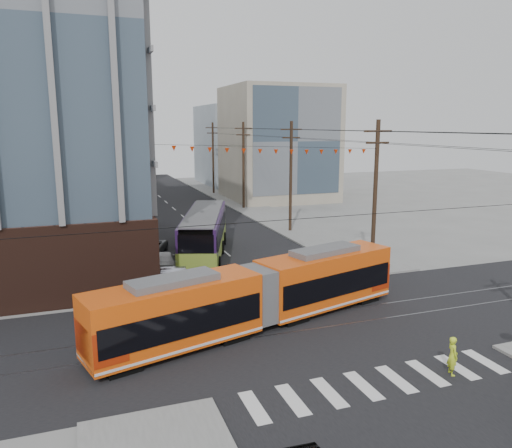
{
  "coord_description": "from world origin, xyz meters",
  "views": [
    {
      "loc": [
        -11.38,
        -19.35,
        10.63
      ],
      "look_at": [
        -0.52,
        11.03,
        4.2
      ],
      "focal_mm": 35.0,
      "sensor_mm": 36.0,
      "label": 1
    }
  ],
  "objects": [
    {
      "name": "ground",
      "position": [
        0.0,
        0.0,
        0.0
      ],
      "size": [
        160.0,
        160.0,
        0.0
      ],
      "primitive_type": "plane",
      "color": "slate"
    },
    {
      "name": "bg_bldg_nw_near",
      "position": [
        -17.0,
        52.0,
        9.0
      ],
      "size": [
        18.0,
        16.0,
        18.0
      ],
      "primitive_type": "cube",
      "color": "#8C99A5",
      "rests_on": "ground"
    },
    {
      "name": "bg_bldg_ne_near",
      "position": [
        16.0,
        48.0,
        8.0
      ],
      "size": [
        14.0,
        14.0,
        16.0
      ],
      "primitive_type": "cube",
      "color": "gray",
      "rests_on": "ground"
    },
    {
      "name": "bg_bldg_nw_far",
      "position": [
        -14.0,
        72.0,
        10.0
      ],
      "size": [
        16.0,
        18.0,
        20.0
      ],
      "primitive_type": "cube",
      "color": "gray",
      "rests_on": "ground"
    },
    {
      "name": "bg_bldg_ne_far",
      "position": [
        18.0,
        68.0,
        7.0
      ],
      "size": [
        16.0,
        16.0,
        14.0
      ],
      "primitive_type": "cube",
      "color": "#8C99A5",
      "rests_on": "ground"
    },
    {
      "name": "utility_pole_far",
      "position": [
        8.5,
        56.0,
        5.5
      ],
      "size": [
        0.3,
        0.3,
        11.0
      ],
      "primitive_type": "cylinder",
      "color": "black",
      "rests_on": "ground"
    },
    {
      "name": "streetcar",
      "position": [
        -2.85,
        4.3,
        1.76
      ],
      "size": [
        18.26,
        7.48,
        3.52
      ],
      "primitive_type": null,
      "rotation": [
        0.0,
        0.0,
        0.28
      ],
      "color": "#DE4C0C",
      "rests_on": "ground"
    },
    {
      "name": "city_bus",
      "position": [
        -1.91,
        19.76,
        1.88
      ],
      "size": [
        7.02,
        13.51,
        3.77
      ],
      "primitive_type": null,
      "rotation": [
        0.0,
        0.0,
        -0.33
      ],
      "color": "#2C1542",
      "rests_on": "ground"
    },
    {
      "name": "parked_car_silver",
      "position": [
        -5.9,
        12.09,
        0.77
      ],
      "size": [
        2.44,
        4.87,
        1.53
      ],
      "primitive_type": "imported",
      "rotation": [
        0.0,
        0.0,
        2.96
      ],
      "color": "#A4A6B5",
      "rests_on": "ground"
    },
    {
      "name": "parked_car_white",
      "position": [
        -5.93,
        16.39,
        0.73
      ],
      "size": [
        2.55,
        5.21,
        1.46
      ],
      "primitive_type": "imported",
      "rotation": [
        0.0,
        0.0,
        3.04
      ],
      "color": "silver",
      "rests_on": "ground"
    },
    {
      "name": "parked_car_grey",
      "position": [
        -6.01,
        21.71,
        0.65
      ],
      "size": [
        3.72,
        5.18,
        1.31
      ],
      "primitive_type": "imported",
      "rotation": [
        0.0,
        0.0,
        2.77
      ],
      "color": "slate",
      "rests_on": "ground"
    },
    {
      "name": "pedestrian",
      "position": [
        3.31,
        -3.43,
        0.87
      ],
      "size": [
        0.56,
        0.72,
        1.73
      ],
      "primitive_type": "imported",
      "rotation": [
        0.0,
        0.0,
        1.31
      ],
      "color": "#C7E029",
      "rests_on": "ground"
    },
    {
      "name": "jersey_barrier",
      "position": [
        8.3,
        11.48,
        0.44
      ],
      "size": [
        1.82,
        4.49,
        0.88
      ],
      "primitive_type": "cube",
      "rotation": [
        0.0,
        0.0,
        -0.2
      ],
      "color": "gray",
      "rests_on": "ground"
    }
  ]
}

